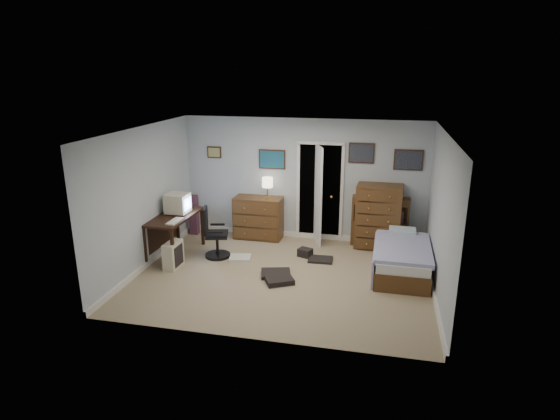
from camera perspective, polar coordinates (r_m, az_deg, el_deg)
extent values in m
cube|color=tan|center=(8.17, 0.33, -8.12)|extent=(5.00, 4.00, 0.02)
cube|color=black|center=(9.00, -12.81, -0.78)|extent=(0.69, 1.40, 0.04)
cube|color=black|center=(8.73, -16.18, -4.38)|extent=(0.05, 0.05, 0.75)
cube|color=black|center=(8.47, -12.94, -4.79)|extent=(0.05, 0.05, 0.75)
cube|color=black|center=(9.79, -12.39, -1.76)|extent=(0.05, 0.05, 0.75)
cube|color=black|center=(9.56, -9.43, -2.04)|extent=(0.05, 0.05, 0.75)
cube|color=black|center=(9.25, -14.31, -2.70)|extent=(0.08, 1.27, 0.53)
cube|color=beige|center=(9.06, -12.39, 0.83)|extent=(0.42, 0.40, 0.36)
cube|color=#8CB2F2|center=(8.97, -11.20, 0.75)|extent=(0.02, 0.30, 0.23)
cube|color=beige|center=(9.11, -12.31, -0.32)|extent=(0.27, 0.27, 0.02)
cube|color=beige|center=(8.61, -12.71, -1.34)|extent=(0.17, 0.43, 0.03)
cube|color=beige|center=(8.63, -12.90, -5.35)|extent=(0.23, 0.45, 0.48)
cube|color=black|center=(8.58, -12.23, -5.44)|extent=(0.02, 0.32, 0.37)
cylinder|color=black|center=(9.03, -7.59, -5.48)|extent=(0.58, 0.58, 0.05)
cylinder|color=black|center=(8.96, -7.64, -4.30)|extent=(0.07, 0.07, 0.36)
cube|color=black|center=(8.88, -7.70, -2.98)|extent=(0.49, 0.49, 0.07)
cube|color=black|center=(8.81, -9.07, -1.27)|extent=(0.15, 0.37, 0.50)
cube|color=black|center=(8.63, -7.85, -2.68)|extent=(0.28, 0.12, 0.04)
cube|color=black|center=(9.04, -7.62, -1.75)|extent=(0.28, 0.12, 0.04)
cube|color=maroon|center=(10.20, -10.45, -0.58)|extent=(0.18, 0.18, 0.85)
cube|color=#56361B|center=(9.81, -2.64, -0.93)|extent=(1.00, 0.52, 0.88)
cylinder|color=gold|center=(9.63, -1.52, 1.55)|extent=(0.14, 0.14, 0.02)
cylinder|color=gold|center=(9.60, -1.53, 2.31)|extent=(0.03, 0.03, 0.26)
cylinder|color=beige|center=(9.55, -1.54, 3.39)|extent=(0.23, 0.23, 0.20)
cube|color=black|center=(9.92, 5.12, 2.58)|extent=(0.90, 0.60, 2.00)
cube|color=white|center=(9.67, 2.22, 2.26)|extent=(0.06, 0.05, 2.00)
cube|color=white|center=(9.55, 7.54, 1.94)|extent=(0.06, 0.05, 2.00)
cube|color=white|center=(9.39, 5.02, 8.13)|extent=(0.96, 0.05, 0.06)
cube|color=white|center=(9.50, 4.51, 1.96)|extent=(0.31, 0.77, 2.00)
sphere|color=gold|center=(9.32, 6.27, 1.60)|extent=(0.06, 0.06, 0.06)
cube|color=#56361B|center=(9.41, 11.91, -0.79)|extent=(0.91, 0.57, 1.28)
cube|color=#56361B|center=(9.57, 12.05, -1.36)|extent=(1.12, 0.29, 1.01)
cube|color=black|center=(9.44, 12.12, -0.42)|extent=(1.03, 0.13, 0.34)
cube|color=maroon|center=(9.45, 12.10, -0.68)|extent=(0.90, 0.15, 0.25)
cube|color=#56361B|center=(8.53, 14.57, -6.37)|extent=(0.91, 1.78, 0.31)
cube|color=white|center=(8.44, 14.69, -4.91)|extent=(0.87, 1.75, 0.16)
cube|color=#5E5DAE|center=(8.32, 14.75, -4.51)|extent=(0.96, 1.52, 0.09)
cube|color=#5E5DAE|center=(8.40, 11.42, -5.82)|extent=(0.05, 1.51, 0.48)
cube|color=#7BAAC4|center=(9.02, 14.69, -2.58)|extent=(0.49, 0.34, 0.12)
cube|color=#331E11|center=(9.98, -8.01, 6.99)|extent=(0.30, 0.03, 0.24)
cube|color=#9D9B56|center=(9.97, -8.05, 6.97)|extent=(0.25, 0.01, 0.19)
cube|color=#331E11|center=(9.64, -0.96, 6.19)|extent=(0.55, 0.03, 0.40)
cube|color=#0E5B66|center=(9.62, -0.99, 6.17)|extent=(0.50, 0.01, 0.35)
cube|color=#331E11|center=(9.36, 9.89, 6.86)|extent=(0.50, 0.03, 0.40)
cube|color=black|center=(9.34, 9.89, 6.84)|extent=(0.45, 0.01, 0.35)
cube|color=#331E11|center=(9.38, 15.38, 5.90)|extent=(0.55, 0.03, 0.40)
cube|color=black|center=(9.36, 15.39, 5.88)|extent=(0.50, 0.01, 0.35)
cube|color=black|center=(8.18, -0.52, -7.76)|extent=(0.58, 0.50, 0.07)
cube|color=silver|center=(8.86, -4.87, -5.84)|extent=(0.44, 0.40, 0.06)
cube|color=black|center=(7.91, -0.07, -8.57)|extent=(0.55, 0.50, 0.09)
cube|color=black|center=(8.81, 4.94, -6.03)|extent=(0.46, 0.35, 0.04)
cube|color=black|center=(8.96, 3.09, -5.20)|extent=(0.30, 0.28, 0.16)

